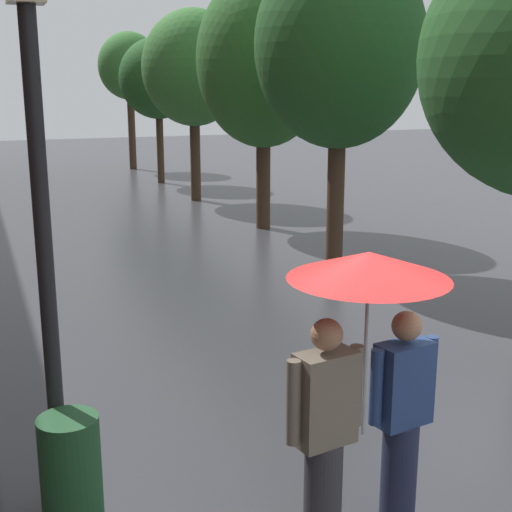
{
  "coord_description": "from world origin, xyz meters",
  "views": [
    {
      "loc": [
        -3.01,
        -3.3,
        3.14
      ],
      "look_at": [
        -0.27,
        3.49,
        1.35
      ],
      "focal_mm": 49.29,
      "sensor_mm": 36.0,
      "label": 1
    }
  ],
  "objects": [
    {
      "name": "street_tree_4",
      "position": [
        2.7,
        19.19,
        3.32
      ],
      "size": [
        2.48,
        2.48,
        4.61
      ],
      "color": "#473323",
      "rests_on": "ground"
    },
    {
      "name": "street_lamp_post",
      "position": [
        -2.6,
        1.69,
        2.34
      ],
      "size": [
        0.24,
        0.24,
        3.97
      ],
      "color": "black",
      "rests_on": "ground"
    },
    {
      "name": "street_tree_5",
      "position": [
        2.69,
        23.4,
        3.78
      ],
      "size": [
        2.29,
        2.29,
        5.05
      ],
      "color": "#473323",
      "rests_on": "ground"
    },
    {
      "name": "street_tree_2",
      "position": [
        2.95,
        11.05,
        3.63
      ],
      "size": [
        2.89,
        2.89,
        5.5
      ],
      "color": "#473323",
      "rests_on": "ground"
    },
    {
      "name": "street_tree_3",
      "position": [
        2.7,
        15.34,
        3.56
      ],
      "size": [
        2.77,
        2.77,
        5.12
      ],
      "color": "#473323",
      "rests_on": "ground"
    },
    {
      "name": "couple_under_umbrella",
      "position": [
        -0.69,
        0.5,
        1.37
      ],
      "size": [
        1.26,
        1.08,
        2.09
      ],
      "color": "#2D2D33",
      "rests_on": "ground"
    },
    {
      "name": "street_tree_1",
      "position": [
        2.76,
        7.34,
        3.75
      ],
      "size": [
        2.83,
        2.83,
        5.47
      ],
      "color": "#473323",
      "rests_on": "ground"
    },
    {
      "name": "litter_bin",
      "position": [
        -2.55,
        1.41,
        0.42
      ],
      "size": [
        0.44,
        0.44,
        0.85
      ],
      "primitive_type": "cylinder",
      "color": "#1E4C28",
      "rests_on": "ground"
    }
  ]
}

